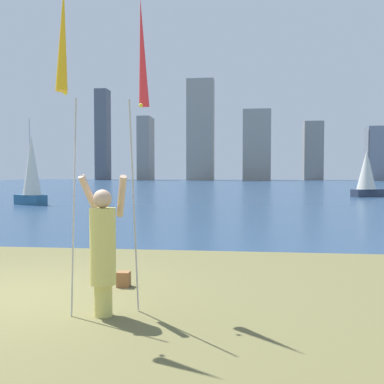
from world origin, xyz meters
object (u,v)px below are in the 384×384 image
(person, at_px, (103,247))
(bag, at_px, (124,279))
(sailboat_1, at_px, (31,172))
(sailboat_4, at_px, (367,174))
(kite_flag_left, at_px, (63,45))
(kite_flag_right, at_px, (142,60))

(person, height_order, bag, person)
(person, distance_m, sailboat_1, 23.76)
(sailboat_1, height_order, sailboat_4, sailboat_4)
(person, xyz_separation_m, bag, (-0.15, 1.62, -0.85))
(person, xyz_separation_m, kite_flag_left, (-0.44, -0.26, 2.76))
(kite_flag_left, distance_m, sailboat_1, 23.82)
(kite_flag_left, distance_m, kite_flag_right, 1.23)
(kite_flag_left, xyz_separation_m, sailboat_4, (12.55, 33.12, -1.81))
(sailboat_4, bearing_deg, kite_flag_left, -110.76)
(sailboat_4, bearing_deg, person, -110.24)
(kite_flag_left, height_order, sailboat_1, sailboat_1)
(person, relative_size, bag, 7.51)
(kite_flag_right, distance_m, sailboat_1, 23.50)
(kite_flag_right, bearing_deg, person, -126.84)
(kite_flag_left, relative_size, sailboat_1, 0.84)
(bag, bearing_deg, kite_flag_right, -60.14)
(bag, bearing_deg, sailboat_4, 68.57)
(kite_flag_right, relative_size, bag, 17.29)
(kite_flag_left, bearing_deg, kite_flag_right, 44.06)
(kite_flag_right, bearing_deg, sailboat_4, 70.11)
(person, relative_size, sailboat_1, 0.37)
(person, xyz_separation_m, kite_flag_right, (0.44, 0.59, 2.75))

